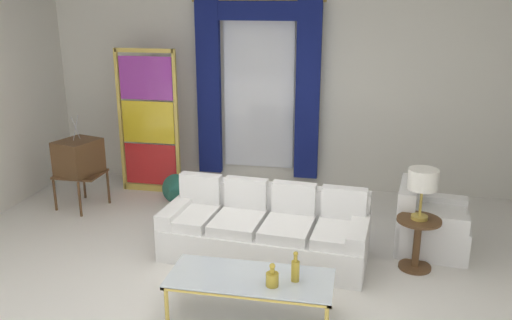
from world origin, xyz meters
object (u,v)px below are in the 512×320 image
Objects in this scene: couch_white_long at (266,230)px; vintage_tv at (79,159)px; round_side_table at (417,239)px; table_lamp_brass at (423,181)px; stained_glass_divider at (148,125)px; bottle_blue_decanter at (295,269)px; armchair_white at (427,226)px; bottle_crystal_tall at (272,278)px; coffee_table at (250,280)px; peacock_figurine at (174,190)px.

vintage_tv is (-2.87, 0.95, 0.42)m from couch_white_long.
vintage_tv is 4.68m from round_side_table.
round_side_table is at bearing 0.00° from table_lamp_brass.
stained_glass_divider is 3.86× the size of table_lamp_brass.
armchair_white reaches higher than bottle_blue_decanter.
couch_white_long is 2.88m from stained_glass_divider.
bottle_crystal_tall is at bearing -52.34° from stained_glass_divider.
coffee_table is 1.69× the size of armchair_white.
table_lamp_brass is at bearing -21.47° from peacock_figurine.
bottle_blue_decanter is at bearing -33.34° from vintage_tv.
stained_glass_divider is at bearing 126.01° from coffee_table.
couch_white_long is 3.05m from vintage_tv.
couch_white_long is 4.22× the size of table_lamp_brass.
stained_glass_divider is (-2.22, 3.05, 0.68)m from coffee_table.
table_lamp_brass is at bearing -11.84° from vintage_tv.
round_side_table is (3.30, -1.30, 0.14)m from peacock_figurine.
peacock_figurine is 3.64m from table_lamp_brass.
couch_white_long is at bearing 102.46° from bottle_crystal_tall.
table_lamp_brass is at bearing -0.15° from couch_white_long.
stained_glass_divider reaches higher than peacock_figurine.
bottle_blue_decanter is 2.27m from armchair_white.
vintage_tv reaches higher than coffee_table.
table_lamp_brass reaches higher than bottle_blue_decanter.
stained_glass_divider reaches higher than vintage_tv.
armchair_white reaches higher than bottle_crystal_tall.
round_side_table is at bearing -0.15° from couch_white_long.
bottle_blue_decanter is at bearing 1.80° from coffee_table.
peacock_figurine is (-2.10, 2.55, -0.31)m from bottle_blue_decanter.
couch_white_long is at bearing 179.85° from table_lamp_brass.
armchair_white is 1.61× the size of table_lamp_brass.
couch_white_long is at bearing -164.16° from armchair_white.
table_lamp_brass reaches higher than coffee_table.
bottle_crystal_tall is at bearing -77.54° from couch_white_long.
round_side_table is (1.39, 1.38, -0.13)m from bottle_crystal_tall.
vintage_tv is (-3.17, 2.34, 0.24)m from bottle_crystal_tall.
couch_white_long is 1.85m from table_lamp_brass.
armchair_white is (1.56, 1.92, -0.20)m from bottle_crystal_tall.
armchair_white is at bearing 45.27° from coffee_table.
stained_glass_divider is at bearing 48.33° from vintage_tv.
stained_glass_divider is at bearing 137.89° from peacock_figurine.
armchair_white is at bearing 50.82° from bottle_crystal_tall.
stained_glass_divider is 3.67× the size of peacock_figurine.
armchair_white is (4.73, -0.42, -0.44)m from vintage_tv.
couch_white_long is 1.70m from round_side_table.
armchair_white is at bearing -12.40° from peacock_figurine.
bottle_crystal_tall is at bearing -26.76° from coffee_table.
couch_white_long is at bearing 93.68° from coffee_table.
peacock_figurine is at bearing 158.53° from round_side_table.
bottle_crystal_tall is (-0.19, -0.13, -0.04)m from bottle_blue_decanter.
stained_glass_divider is 3.70× the size of round_side_table.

